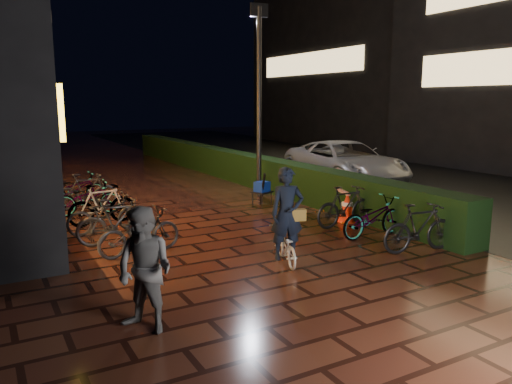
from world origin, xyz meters
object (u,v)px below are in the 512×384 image
cyclist (286,228)px  traffic_barrier (337,201)px  bystander_person (145,270)px  cart_assembly (262,188)px  van (345,163)px

cyclist → traffic_barrier: 4.00m
bystander_person → cyclist: 3.17m
traffic_barrier → cart_assembly: cart_assembly is taller
cart_assembly → bystander_person: bearing=-130.6°
traffic_barrier → cart_assembly: bearing=118.3°
traffic_barrier → bystander_person: bearing=-147.3°
traffic_barrier → cart_assembly: 2.18m
cyclist → cart_assembly: bearing=65.0°
bystander_person → van: (9.16, 7.48, -0.06)m
van → cyclist: bearing=-128.7°
van → traffic_barrier: 4.86m
traffic_barrier → cyclist: bearing=-141.0°
van → traffic_barrier: bearing=-124.3°
cyclist → traffic_barrier: bearing=39.0°
cyclist → van: bearing=44.4°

